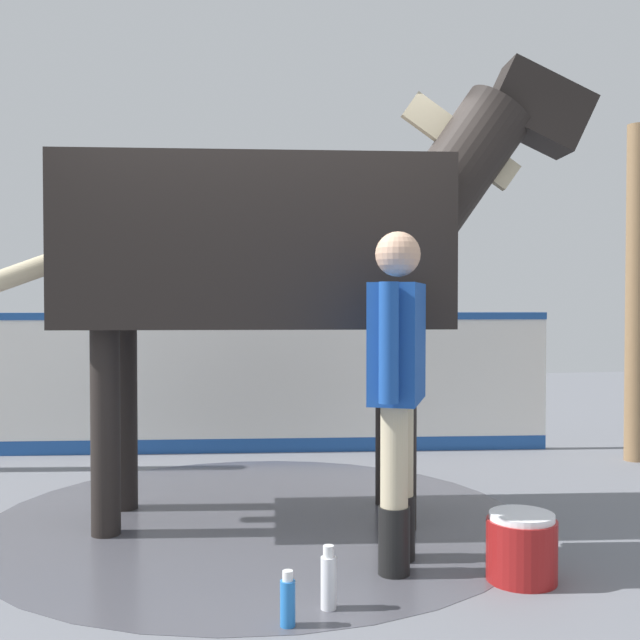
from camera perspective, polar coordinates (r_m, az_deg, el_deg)
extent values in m
cube|color=slate|center=(4.48, -5.38, -15.36)|extent=(16.00, 16.00, 0.02)
cylinder|color=#4C4C54|center=(4.58, -4.83, -14.81)|extent=(3.14, 3.14, 0.00)
cube|color=white|center=(6.38, -4.47, -5.04)|extent=(4.88, 0.66, 1.13)
cube|color=#1E4C99|center=(6.34, -4.48, 0.30)|extent=(4.88, 0.69, 0.06)
cube|color=#1E4C99|center=(6.45, -4.46, -9.48)|extent=(4.88, 0.67, 0.12)
cylinder|color=olive|center=(6.49, 22.95, 1.88)|extent=(0.16, 0.16, 2.69)
cube|color=black|center=(4.41, -4.88, 5.61)|extent=(2.26, 1.20, 0.94)
cylinder|color=black|center=(4.76, 5.22, -7.21)|extent=(0.16, 0.16, 1.13)
cylinder|color=black|center=(4.26, 6.30, -8.26)|extent=(0.16, 0.16, 1.13)
cylinder|color=black|center=(4.80, -14.70, -7.20)|extent=(0.16, 0.16, 1.13)
cylinder|color=black|center=(4.30, -16.05, -8.22)|extent=(0.16, 0.16, 1.13)
cylinder|color=black|center=(4.60, 10.69, 11.50)|extent=(0.87, 0.52, 0.93)
cube|color=#C6B793|center=(4.63, 10.70, 13.22)|extent=(0.72, 0.15, 0.57)
cube|color=black|center=(4.81, 16.23, 15.22)|extent=(0.68, 0.36, 0.56)
cylinder|color=#C6B793|center=(4.58, -19.83, 4.12)|extent=(0.71, 0.21, 0.35)
cylinder|color=black|center=(3.67, 5.67, -16.39)|extent=(0.15, 0.15, 0.32)
cylinder|color=#C6B793|center=(3.57, 5.68, -10.25)|extent=(0.13, 0.13, 0.48)
cylinder|color=black|center=(3.87, 6.13, -15.44)|extent=(0.15, 0.15, 0.32)
cylinder|color=#C6B793|center=(3.77, 6.14, -9.60)|extent=(0.13, 0.13, 0.48)
cube|color=#19479E|center=(3.60, 5.94, -1.71)|extent=(0.39, 0.52, 0.57)
cylinder|color=#19479E|center=(3.32, 5.27, -1.73)|extent=(0.09, 0.09, 0.54)
cylinder|color=#19479E|center=(3.88, 6.52, -1.27)|extent=(0.09, 0.09, 0.54)
sphere|color=tan|center=(3.60, 5.96, 5.02)|extent=(0.22, 0.22, 0.22)
cylinder|color=maroon|center=(3.70, 15.12, -16.58)|extent=(0.32, 0.32, 0.28)
cylinder|color=white|center=(3.66, 15.14, -14.26)|extent=(0.30, 0.30, 0.03)
cylinder|color=white|center=(3.29, 0.65, -19.43)|extent=(0.07, 0.07, 0.22)
cylinder|color=white|center=(3.25, 0.65, -17.22)|extent=(0.05, 0.05, 0.05)
cylinder|color=blue|center=(3.15, -2.48, -20.79)|extent=(0.06, 0.06, 0.18)
cylinder|color=white|center=(3.11, -2.48, -18.90)|extent=(0.04, 0.04, 0.04)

